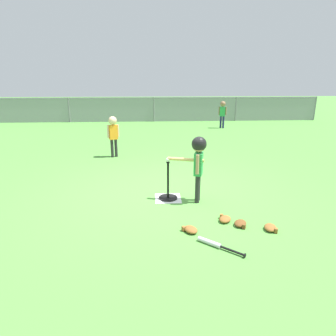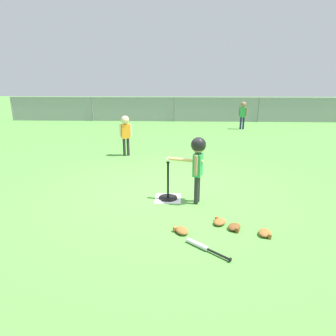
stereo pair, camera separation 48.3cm
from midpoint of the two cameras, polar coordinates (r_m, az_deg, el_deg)
ground_plane at (r=5.27m, az=1.75°, el=-4.89°), size 60.00×60.00×0.00m
home_plate at (r=5.02m, az=2.77°, el=-6.01°), size 0.44×0.44×0.01m
batting_tee at (r=4.98m, az=2.79°, el=-4.96°), size 0.32×0.32×0.66m
baseball_on_tee at (r=4.79m, az=2.89°, el=1.60°), size 0.07×0.07×0.07m
batter_child at (r=4.66m, az=8.80°, el=2.13°), size 0.62×0.33×1.10m
fielder_deep_right at (r=7.70m, az=-6.58°, el=7.36°), size 0.30×0.21×1.07m
fielder_deep_left at (r=12.37m, az=15.62°, el=10.62°), size 0.31×0.22×1.11m
spare_bat_silver at (r=3.69m, az=10.51°, el=-15.00°), size 0.51×0.45×0.06m
glove_by_plate at (r=4.28m, az=13.35°, el=-10.29°), size 0.25×0.27×0.07m
glove_near_bats at (r=3.98m, az=6.25°, el=-12.18°), size 0.24×0.27×0.07m
glove_tossed_aside at (r=4.20m, az=16.23°, el=-11.13°), size 0.25×0.27×0.07m
glove_outfield_drop at (r=4.18m, az=21.77°, el=-11.83°), size 0.23×0.26×0.07m
outfield_fence at (r=14.20m, az=2.28°, el=11.59°), size 16.06×0.06×1.15m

